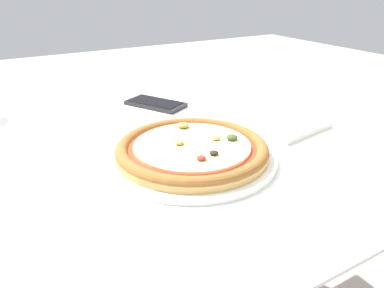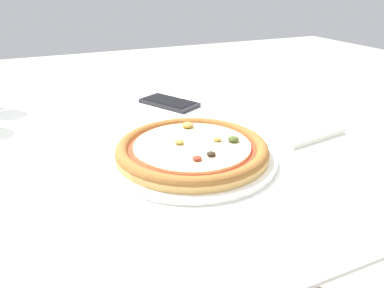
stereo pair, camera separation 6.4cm
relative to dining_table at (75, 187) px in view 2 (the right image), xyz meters
name	(u,v)px [view 2 (the right image)]	position (x,y,z in m)	size (l,w,h in m)	color
dining_table	(75,187)	(0.00, 0.00, 0.00)	(1.45, 0.91, 0.74)	brown
pizza_plate	(192,151)	(0.19, -0.14, 0.10)	(0.29, 0.29, 0.04)	white
cell_phone	(169,103)	(0.26, 0.16, 0.09)	(0.13, 0.16, 0.01)	#232328
napkin_folded	(299,130)	(0.44, -0.12, 0.09)	(0.16, 0.13, 0.01)	silver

